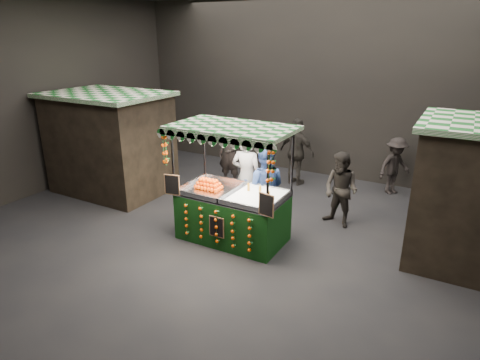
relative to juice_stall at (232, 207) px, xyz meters
The scene contains 11 objects.
ground 0.76m from the juice_stall, 22.65° to the right, with size 12.00×12.00×0.00m, color black.
market_hall 2.66m from the juice_stall, 22.65° to the right, with size 12.10×10.10×5.05m.
neighbour_stall_left 4.35m from the juice_stall, 167.65° to the left, with size 3.00×2.20×2.60m.
juice_stall is the anchor object (origin of this frame).
vendor_grey 1.15m from the juice_stall, 103.58° to the left, with size 0.74×0.51×1.96m.
vendor_blue 0.90m from the juice_stall, 69.97° to the left, with size 1.06×0.93×1.85m.
shopper_0 3.21m from the juice_stall, 121.38° to the left, with size 0.69×0.49×1.81m.
shopper_1 2.42m from the juice_stall, 45.51° to the left, with size 0.96×0.85×1.65m.
shopper_2 3.73m from the juice_stall, 91.87° to the left, with size 1.15×0.67×1.85m.
shopper_3 4.92m from the juice_stall, 61.20° to the left, with size 1.02×1.11×1.50m.
shopper_4 5.24m from the juice_stall, 145.43° to the left, with size 1.10×0.96×1.90m.
Camera 1 is at (3.61, -6.37, 3.97)m, focal length 30.54 mm.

